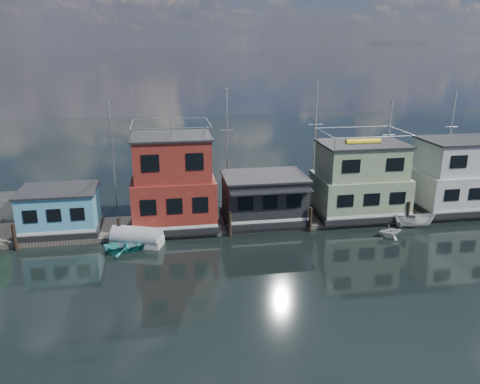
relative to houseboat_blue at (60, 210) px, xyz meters
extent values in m
plane|color=black|center=(18.00, -12.00, -2.21)|extent=(160.00, 160.00, 0.00)
cube|color=#595147|center=(18.00, 0.00, -2.01)|extent=(48.00, 5.00, 0.40)
cube|color=black|center=(0.00, 0.00, -1.56)|extent=(6.40, 4.90, 0.50)
cube|color=#57A7CA|center=(0.00, 0.00, 0.19)|extent=(6.00, 4.50, 3.00)
cube|color=black|center=(0.00, 0.00, 1.77)|extent=(6.30, 4.80, 0.16)
cube|color=black|center=(9.50, 0.00, -1.56)|extent=(7.40, 5.90, 0.50)
cube|color=maroon|center=(9.50, 0.00, 0.57)|extent=(7.00, 5.50, 3.74)
cube|color=maroon|center=(9.50, 0.00, 4.17)|extent=(6.30, 4.95, 3.46)
cube|color=black|center=(9.50, 0.00, 5.97)|extent=(6.65, 5.23, 0.16)
cylinder|color=silver|center=(9.50, 0.00, 8.05)|extent=(0.08, 0.08, 4.00)
cube|color=black|center=(17.50, 0.00, -1.56)|extent=(7.40, 5.40, 0.50)
cube|color=black|center=(17.50, 0.00, 0.39)|extent=(7.00, 5.00, 3.40)
cube|color=black|center=(17.50, 0.00, 2.17)|extent=(7.30, 5.30, 0.16)
cube|color=black|center=(17.50, -2.80, 1.58)|extent=(7.00, 1.20, 0.12)
cube|color=black|center=(26.50, 0.00, -1.56)|extent=(8.40, 5.90, 0.50)
cube|color=gray|center=(26.50, 0.00, 0.25)|extent=(8.00, 5.50, 3.12)
cube|color=gray|center=(26.50, 0.00, 3.25)|extent=(7.20, 4.95, 2.88)
cube|color=black|center=(26.50, 0.00, 4.77)|extent=(7.60, 5.23, 0.16)
cylinder|color=yellow|center=(26.50, 0.00, 4.94)|extent=(3.20, 0.56, 0.56)
cube|color=black|center=(36.50, 0.00, -1.56)|extent=(8.40, 5.90, 0.50)
cube|color=silver|center=(36.50, 0.00, 0.25)|extent=(8.00, 5.50, 3.12)
cube|color=silver|center=(36.50, 0.00, 3.25)|extent=(7.20, 4.95, 2.88)
cube|color=black|center=(36.50, 0.00, 4.77)|extent=(7.60, 5.23, 0.16)
cylinder|color=#2D2116|center=(-3.00, -2.80, -1.11)|extent=(0.28, 0.28, 2.20)
cylinder|color=#2D2116|center=(5.00, -2.80, -1.11)|extent=(0.28, 0.28, 2.20)
cylinder|color=#2D2116|center=(14.00, -2.80, -1.11)|extent=(0.28, 0.28, 2.20)
cylinder|color=#2D2116|center=(21.00, -2.80, -1.11)|extent=(0.28, 0.28, 2.20)
cylinder|color=#2D2116|center=(30.00, -2.80, -1.11)|extent=(0.28, 0.28, 2.20)
cylinder|color=silver|center=(4.00, 6.00, 3.04)|extent=(0.16, 0.16, 10.50)
cylinder|color=silver|center=(4.00, 6.00, 4.62)|extent=(1.40, 0.06, 0.06)
cylinder|color=silver|center=(15.00, 6.00, 3.54)|extent=(0.16, 0.16, 11.50)
cylinder|color=silver|center=(15.00, 6.00, 5.27)|extent=(1.40, 0.06, 0.06)
cylinder|color=silver|center=(24.00, 6.00, 3.79)|extent=(0.16, 0.16, 12.00)
cylinder|color=silver|center=(24.00, 6.00, 5.59)|extent=(1.40, 0.06, 0.06)
cylinder|color=silver|center=(32.00, 6.00, 2.79)|extent=(0.16, 0.16, 10.00)
cylinder|color=silver|center=(32.00, 6.00, 4.29)|extent=(1.40, 0.06, 0.06)
cylinder|color=silver|center=(39.00, 6.00, 3.29)|extent=(0.16, 0.16, 11.00)
cylinder|color=silver|center=(39.00, 6.00, 4.94)|extent=(1.40, 0.06, 0.06)
imported|color=silver|center=(27.22, -5.07, -1.64)|extent=(2.21, 1.92, 1.13)
imported|color=silver|center=(30.40, -3.34, -1.54)|extent=(3.66, 2.17, 1.33)
cube|color=beige|center=(6.36, -3.28, -1.86)|extent=(4.41, 2.90, 0.69)
cylinder|color=#ACACB1|center=(6.36, -3.28, -1.47)|extent=(4.26, 2.92, 1.67)
imported|color=teal|center=(5.82, -4.08, -1.79)|extent=(4.56, 3.76, 0.82)
camera|label=1|loc=(8.94, -38.92, 13.30)|focal=35.00mm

